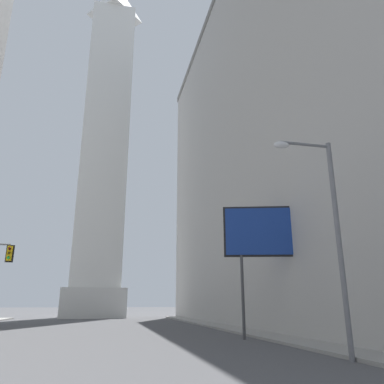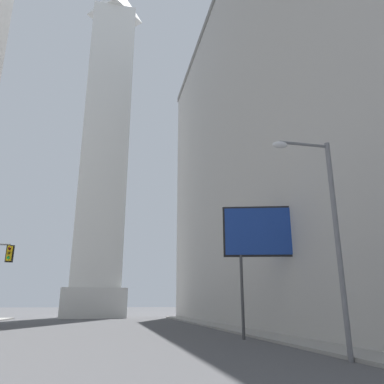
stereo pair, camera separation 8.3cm
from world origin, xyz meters
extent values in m
cube|color=gray|center=(12.63, 20.25, 0.07)|extent=(5.00, 67.50, 0.15)
cube|color=#B2AFAA|center=(24.39, 30.71, 18.58)|extent=(24.37, 53.45, 37.15)
cube|color=silver|center=(0.00, 56.25, 2.02)|extent=(8.87, 8.87, 4.03)
cube|color=white|center=(0.00, 56.25, 28.01)|extent=(7.09, 7.09, 47.96)
pyramid|color=white|center=(0.00, 56.25, 55.89)|extent=(7.09, 7.09, 7.80)
cube|color=#E5B20F|center=(-5.90, 28.86, 5.62)|extent=(0.36, 0.36, 1.10)
cube|color=black|center=(-5.91, 29.04, 5.62)|extent=(0.58, 0.06, 1.32)
sphere|color=#410907|center=(-5.89, 28.67, 5.96)|extent=(0.22, 0.22, 0.22)
sphere|color=#483506|center=(-5.89, 28.67, 5.62)|extent=(0.22, 0.22, 0.22)
sphere|color=green|center=(-5.89, 28.67, 5.27)|extent=(0.22, 0.22, 0.22)
cylinder|color=slate|center=(10.02, 10.68, 4.18)|extent=(0.20, 0.20, 8.36)
cylinder|color=slate|center=(8.96, 10.68, 8.21)|extent=(2.12, 0.12, 0.12)
sphere|color=slate|center=(10.02, 10.68, 8.21)|extent=(0.20, 0.20, 0.20)
ellipsoid|color=silver|center=(7.89, 10.68, 8.09)|extent=(0.64, 0.36, 0.26)
cylinder|color=#3F3F42|center=(9.27, 19.49, 2.39)|extent=(0.18, 0.18, 4.78)
cylinder|color=#3F3F42|center=(13.38, 18.30, 2.39)|extent=(0.18, 0.18, 4.78)
cube|color=navy|center=(11.32, 18.90, 6.22)|extent=(5.93, 1.94, 2.88)
cube|color=black|center=(11.32, 18.90, 6.22)|extent=(6.13, 1.89, 3.12)
camera|label=1|loc=(1.34, -2.04, 1.99)|focal=35.00mm
camera|label=2|loc=(1.42, -2.06, 1.99)|focal=35.00mm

